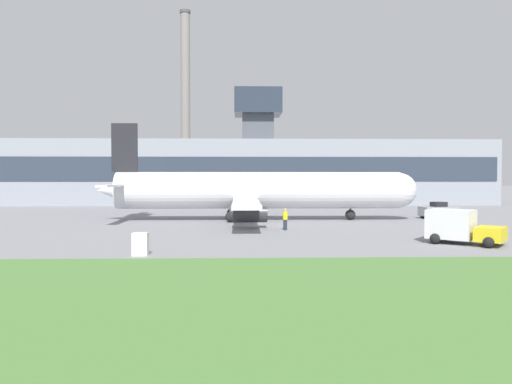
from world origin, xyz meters
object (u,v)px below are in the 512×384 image
object	(u,v)px
pushback_tug	(439,211)
baggage_truck	(460,227)
ground_crew_person	(285,219)
airplane	(255,191)

from	to	relation	value
pushback_tug	baggage_truck	world-z (taller)	baggage_truck
baggage_truck	ground_crew_person	world-z (taller)	baggage_truck
pushback_tug	ground_crew_person	bearing A→B (deg)	-147.34
pushback_tug	airplane	bearing A→B (deg)	-175.62
baggage_truck	ground_crew_person	size ratio (longest dim) A/B	2.82
pushback_tug	baggage_truck	xyz separation A→B (m)	(-6.51, -19.74, 0.31)
ground_crew_person	airplane	bearing A→B (deg)	103.06
pushback_tug	ground_crew_person	xyz separation A→B (m)	(-17.22, -11.03, 0.13)
airplane	pushback_tug	world-z (taller)	airplane
pushback_tug	baggage_truck	size ratio (longest dim) A/B	0.84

